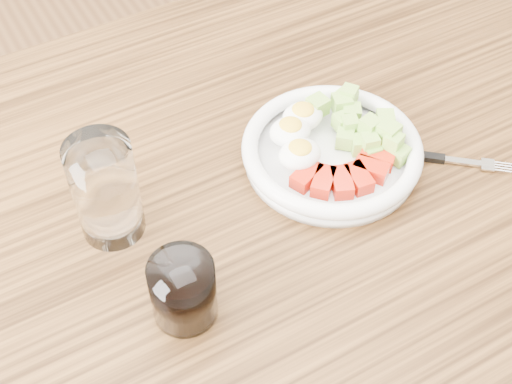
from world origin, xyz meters
TOP-DOWN VIEW (x-y plane):
  - dining_table at (0.00, 0.00)m, footprint 1.50×0.90m
  - bowl at (0.11, 0.03)m, footprint 0.23×0.23m
  - fork at (0.22, -0.03)m, footprint 0.15×0.13m
  - water_glass at (-0.17, 0.07)m, footprint 0.07×0.07m
  - coffee_glass at (-0.15, -0.08)m, footprint 0.07×0.07m

SIDE VIEW (x-z plane):
  - dining_table at x=0.00m, z-range 0.28..1.05m
  - fork at x=0.22m, z-range 0.77..0.78m
  - bowl at x=0.11m, z-range 0.76..0.82m
  - coffee_glass at x=-0.15m, z-range 0.77..0.85m
  - water_glass at x=-0.17m, z-range 0.77..0.90m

